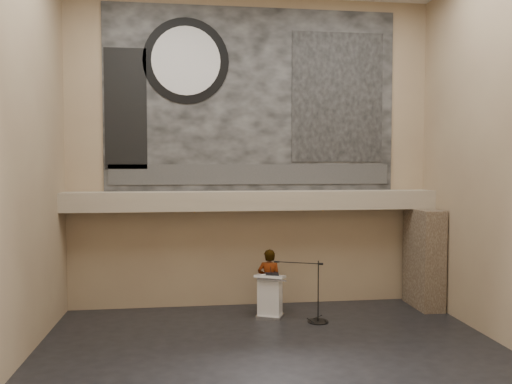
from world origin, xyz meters
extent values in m
plane|color=black|center=(0.00, 0.00, 0.00)|extent=(10.00, 10.00, 0.00)
cube|color=#8F765B|center=(0.00, 4.00, 4.25)|extent=(10.00, 0.02, 8.50)
cube|color=#8F765B|center=(0.00, -4.00, 4.25)|extent=(10.00, 0.02, 8.50)
cube|color=#8F765B|center=(-5.00, 0.00, 4.25)|extent=(0.02, 8.00, 8.50)
cube|color=#8F765B|center=(5.00, 0.00, 4.25)|extent=(0.02, 8.00, 8.50)
cube|color=gray|center=(0.00, 3.60, 2.95)|extent=(10.00, 0.80, 0.50)
cylinder|color=#B2893D|center=(-1.60, 3.55, 2.67)|extent=(0.04, 0.04, 0.06)
cylinder|color=#B2893D|center=(1.90, 3.55, 2.67)|extent=(0.04, 0.04, 0.06)
cube|color=black|center=(0.00, 3.97, 5.70)|extent=(8.00, 0.05, 5.00)
cube|color=#2E2E2E|center=(0.00, 3.93, 3.65)|extent=(7.76, 0.02, 0.55)
cylinder|color=black|center=(-1.80, 3.93, 6.70)|extent=(2.30, 0.02, 2.30)
cylinder|color=silver|center=(-1.80, 3.91, 6.70)|extent=(1.84, 0.02, 1.84)
cube|color=black|center=(2.40, 3.93, 5.80)|extent=(2.60, 0.02, 3.60)
cube|color=black|center=(-3.40, 3.93, 5.40)|extent=(1.10, 0.02, 3.20)
cube|color=#47392B|center=(4.65, 3.15, 1.35)|extent=(0.60, 1.40, 2.70)
cube|color=silver|center=(0.30, 2.70, 0.04)|extent=(0.79, 0.71, 0.08)
cube|color=silver|center=(0.30, 2.70, 0.56)|extent=(0.68, 0.59, 0.96)
cube|color=silver|center=(0.30, 2.68, 1.07)|extent=(0.87, 0.76, 0.13)
cube|color=black|center=(0.35, 2.73, 1.12)|extent=(0.36, 0.30, 0.04)
cube|color=silver|center=(0.21, 2.69, 1.10)|extent=(0.28, 0.33, 0.00)
imported|color=silver|center=(0.33, 3.05, 0.85)|extent=(0.72, 0.59, 1.71)
cylinder|color=black|center=(1.43, 2.19, 0.01)|extent=(0.52, 0.52, 0.02)
cylinder|color=black|center=(1.43, 2.19, 0.77)|extent=(0.03, 0.03, 1.54)
cylinder|color=black|center=(0.94, 2.39, 1.46)|extent=(1.09, 0.45, 0.02)
camera|label=1|loc=(-1.66, -9.73, 3.88)|focal=35.00mm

